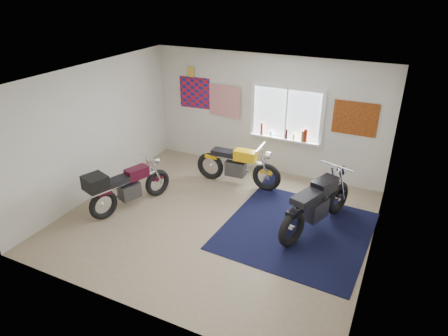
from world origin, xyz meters
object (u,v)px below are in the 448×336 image
at_px(navy_rug, 296,230).
at_px(maroon_tourer, 124,187).
at_px(black_chrome_bike, 317,205).
at_px(yellow_triumph, 237,166).

xyz_separation_m(navy_rug, maroon_tourer, (-3.27, -0.72, 0.48)).
height_order(navy_rug, maroon_tourer, maroon_tourer).
xyz_separation_m(black_chrome_bike, maroon_tourer, (-3.53, -0.96, 0.01)).
distance_m(yellow_triumph, black_chrome_bike, 2.19).
bearing_deg(navy_rug, yellow_triumph, 145.07).
distance_m(black_chrome_bike, maroon_tourer, 3.66).
xyz_separation_m(yellow_triumph, maroon_tourer, (-1.56, -1.91, 0.05)).
height_order(yellow_triumph, maroon_tourer, yellow_triumph).
relative_size(black_chrome_bike, maroon_tourer, 1.13).
bearing_deg(black_chrome_bike, yellow_triumph, 83.69).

